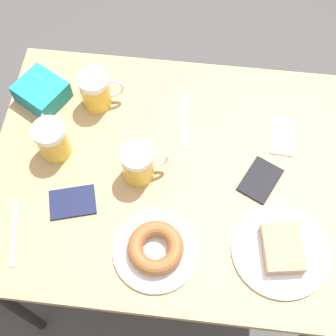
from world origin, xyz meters
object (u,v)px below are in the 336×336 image
object	(u,v)px
plate_with_cake	(281,249)
beer_mug_center	(139,163)
passport_far_edge	(73,202)
blue_pouch	(42,92)
plate_with_donut	(156,249)
passport_near_edge	(260,179)
beer_mug_left	(52,139)
fork	(14,233)
knife	(184,120)
napkin_folded	(283,137)
beer_mug_right	(96,90)

from	to	relation	value
plate_with_cake	beer_mug_center	size ratio (longest dim) A/B	1.98
passport_far_edge	blue_pouch	distance (m)	0.37
plate_with_donut	beer_mug_center	bearing A→B (deg)	18.42
passport_near_edge	passport_far_edge	world-z (taller)	same
beer_mug_left	passport_far_edge	xyz separation A→B (m)	(-0.16, -0.08, -0.06)
passport_far_edge	fork	bearing A→B (deg)	127.46
beer_mug_left	passport_near_edge	bearing A→B (deg)	-92.92
plate_with_donut	passport_near_edge	bearing A→B (deg)	-48.09
beer_mug_center	fork	bearing A→B (deg)	125.01
plate_with_donut	fork	size ratio (longest dim) A/B	1.25
passport_near_edge	blue_pouch	distance (m)	0.71
beer_mug_left	passport_near_edge	xyz separation A→B (m)	(-0.03, -0.60, -0.06)
beer_mug_left	knife	world-z (taller)	beer_mug_left
napkin_folded	plate_with_donut	bearing A→B (deg)	139.53
napkin_folded	passport_far_edge	size ratio (longest dim) A/B	0.88
knife	blue_pouch	world-z (taller)	blue_pouch
beer_mug_right	napkin_folded	size ratio (longest dim) A/B	1.03
passport_near_edge	blue_pouch	size ratio (longest dim) A/B	0.85
knife	beer_mug_center	bearing A→B (deg)	150.61
beer_mug_left	blue_pouch	bearing A→B (deg)	24.07
plate_with_donut	beer_mug_right	bearing A→B (deg)	27.41
beer_mug_center	passport_near_edge	world-z (taller)	beer_mug_center
beer_mug_center	passport_far_edge	size ratio (longest dim) A/B	0.90
plate_with_cake	passport_near_edge	distance (m)	0.21
fork	plate_with_donut	bearing A→B (deg)	-90.84
beer_mug_center	beer_mug_right	size ratio (longest dim) A/B	0.99
fork	knife	xyz separation A→B (m)	(0.41, -0.42, -0.00)
plate_with_cake	napkin_folded	xyz separation A→B (m)	(0.35, -0.01, -0.01)
passport_near_edge	beer_mug_left	bearing A→B (deg)	87.08
plate_with_cake	beer_mug_right	bearing A→B (deg)	53.47
blue_pouch	passport_near_edge	bearing A→B (deg)	-107.04
blue_pouch	beer_mug_left	bearing A→B (deg)	-155.93
passport_far_edge	blue_pouch	size ratio (longest dim) A/B	0.81
beer_mug_right	blue_pouch	xyz separation A→B (m)	(-0.00, 0.17, -0.03)
napkin_folded	blue_pouch	size ratio (longest dim) A/B	0.71
plate_with_cake	passport_near_edge	xyz separation A→B (m)	(0.20, 0.06, -0.01)
fork	passport_near_edge	size ratio (longest dim) A/B	1.20
beer_mug_right	passport_near_edge	xyz separation A→B (m)	(-0.21, -0.50, -0.06)
passport_far_edge	plate_with_cake	bearing A→B (deg)	-97.41
fork	napkin_folded	bearing A→B (deg)	-61.84
napkin_folded	fork	world-z (taller)	same
beer_mug_right	napkin_folded	distance (m)	0.57
fork	passport_far_edge	size ratio (longest dim) A/B	1.25
passport_far_edge	passport_near_edge	bearing A→B (deg)	-75.91
fork	blue_pouch	xyz separation A→B (m)	(0.44, 0.02, 0.03)
plate_with_donut	knife	xyz separation A→B (m)	(0.42, -0.03, -0.02)
fork	blue_pouch	world-z (taller)	blue_pouch
plate_with_cake	beer_mug_center	world-z (taller)	beer_mug_center
knife	fork	bearing A→B (deg)	134.40
beer_mug_right	napkin_folded	xyz separation A→B (m)	(-0.06, -0.57, -0.06)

